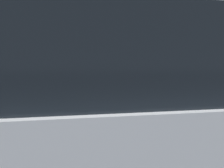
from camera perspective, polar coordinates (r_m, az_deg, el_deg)
The scene contains 5 objects.
sidewalk_curb at distance 5.83m, azimuth -4.58°, elevation -9.92°, with size 36.00×3.26×0.13m, color #9E9B93.
parking_meter at distance 4.46m, azimuth -3.78°, elevation 0.55°, with size 0.17×0.18×1.45m.
pedestrian_at_meter at distance 4.72m, azimuth 3.42°, elevation -1.05°, with size 0.60×0.44×1.61m.
parked_sedan_white at distance 2.63m, azimuth -7.24°, elevation -7.99°, with size 4.60×1.82×1.76m.
background_railing at distance 7.17m, azimuth -7.26°, elevation -0.76°, with size 24.06×0.06×1.06m.
Camera 1 is at (-1.25, -3.91, 1.38)m, focal length 54.96 mm.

